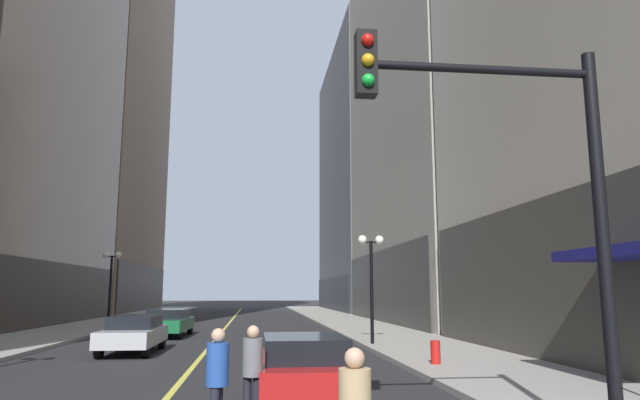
{
  "coord_description": "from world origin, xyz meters",
  "views": [
    {
      "loc": [
        1.78,
        -4.06,
        2.18
      ],
      "look_at": [
        5.66,
        29.93,
        7.78
      ],
      "focal_mm": 31.41,
      "sensor_mm": 36.0,
      "label": 1
    }
  ],
  "objects_px": {
    "car_red": "(303,367)",
    "pedestrian_in_blue_hoodie": "(217,375)",
    "street_lamp_right_mid": "(371,264)",
    "car_green": "(168,322)",
    "street_lamp_left_far": "(111,272)",
    "traffic_light_near_right": "(525,174)",
    "pedestrian_in_grey_suit": "(253,367)",
    "fire_hydrant_right": "(436,355)",
    "car_silver": "(134,333)"
  },
  "relations": [
    {
      "from": "car_red",
      "to": "pedestrian_in_grey_suit",
      "type": "bearing_deg",
      "value": -121.4
    },
    {
      "from": "car_red",
      "to": "traffic_light_near_right",
      "type": "bearing_deg",
      "value": -59.15
    },
    {
      "from": "car_red",
      "to": "street_lamp_left_far",
      "type": "relative_size",
      "value": 0.91
    },
    {
      "from": "pedestrian_in_blue_hoodie",
      "to": "street_lamp_left_far",
      "type": "bearing_deg",
      "value": 107.38
    },
    {
      "from": "car_green",
      "to": "traffic_light_near_right",
      "type": "distance_m",
      "value": 23.22
    },
    {
      "from": "pedestrian_in_blue_hoodie",
      "to": "street_lamp_left_far",
      "type": "xyz_separation_m",
      "value": [
        -7.64,
        24.4,
        2.31
      ]
    },
    {
      "from": "car_green",
      "to": "street_lamp_left_far",
      "type": "bearing_deg",
      "value": 131.18
    },
    {
      "from": "car_red",
      "to": "pedestrian_in_blue_hoodie",
      "type": "relative_size",
      "value": 2.47
    },
    {
      "from": "car_silver",
      "to": "pedestrian_in_grey_suit",
      "type": "height_order",
      "value": "pedestrian_in_grey_suit"
    },
    {
      "from": "car_red",
      "to": "street_lamp_left_far",
      "type": "distance_m",
      "value": 23.79
    },
    {
      "from": "car_silver",
      "to": "pedestrian_in_blue_hoodie",
      "type": "height_order",
      "value": "pedestrian_in_blue_hoodie"
    },
    {
      "from": "street_lamp_right_mid",
      "to": "traffic_light_near_right",
      "type": "bearing_deg",
      "value": -93.93
    },
    {
      "from": "street_lamp_left_far",
      "to": "fire_hydrant_right",
      "type": "height_order",
      "value": "street_lamp_left_far"
    },
    {
      "from": "car_red",
      "to": "car_silver",
      "type": "distance_m",
      "value": 11.21
    },
    {
      "from": "pedestrian_in_grey_suit",
      "to": "street_lamp_right_mid",
      "type": "xyz_separation_m",
      "value": [
        4.64,
        12.53,
        2.32
      ]
    },
    {
      "from": "car_green",
      "to": "street_lamp_right_mid",
      "type": "distance_m",
      "value": 11.21
    },
    {
      "from": "traffic_light_near_right",
      "to": "car_green",
      "type": "bearing_deg",
      "value": 109.8
    },
    {
      "from": "car_silver",
      "to": "pedestrian_in_grey_suit",
      "type": "relative_size",
      "value": 2.75
    },
    {
      "from": "car_green",
      "to": "traffic_light_near_right",
      "type": "relative_size",
      "value": 0.85
    },
    {
      "from": "car_silver",
      "to": "traffic_light_near_right",
      "type": "relative_size",
      "value": 0.79
    },
    {
      "from": "pedestrian_in_grey_suit",
      "to": "traffic_light_near_right",
      "type": "distance_m",
      "value": 5.32
    },
    {
      "from": "car_silver",
      "to": "fire_hydrant_right",
      "type": "distance_m",
      "value": 10.85
    },
    {
      "from": "car_green",
      "to": "pedestrian_in_grey_suit",
      "type": "relative_size",
      "value": 2.96
    },
    {
      "from": "street_lamp_right_mid",
      "to": "car_green",
      "type": "bearing_deg",
      "value": 144.14
    },
    {
      "from": "car_red",
      "to": "car_green",
      "type": "relative_size",
      "value": 0.84
    },
    {
      "from": "car_silver",
      "to": "pedestrian_in_grey_suit",
      "type": "distance_m",
      "value": 12.28
    },
    {
      "from": "pedestrian_in_grey_suit",
      "to": "pedestrian_in_blue_hoodie",
      "type": "height_order",
      "value": "pedestrian_in_blue_hoodie"
    },
    {
      "from": "street_lamp_right_mid",
      "to": "fire_hydrant_right",
      "type": "distance_m",
      "value": 7.0
    },
    {
      "from": "car_silver",
      "to": "street_lamp_left_far",
      "type": "height_order",
      "value": "street_lamp_left_far"
    },
    {
      "from": "car_green",
      "to": "fire_hydrant_right",
      "type": "xyz_separation_m",
      "value": [
        9.35,
        -12.76,
        -0.32
      ]
    },
    {
      "from": "car_red",
      "to": "pedestrian_in_blue_hoodie",
      "type": "distance_m",
      "value": 3.0
    },
    {
      "from": "traffic_light_near_right",
      "to": "street_lamp_right_mid",
      "type": "xyz_separation_m",
      "value": [
        1.05,
        15.26,
        -0.49
      ]
    },
    {
      "from": "traffic_light_near_right",
      "to": "fire_hydrant_right",
      "type": "relative_size",
      "value": 7.06
    },
    {
      "from": "car_red",
      "to": "street_lamp_right_mid",
      "type": "distance_m",
      "value": 11.78
    },
    {
      "from": "car_silver",
      "to": "car_green",
      "type": "height_order",
      "value": "same"
    },
    {
      "from": "traffic_light_near_right",
      "to": "street_lamp_right_mid",
      "type": "relative_size",
      "value": 1.28
    },
    {
      "from": "car_red",
      "to": "pedestrian_in_grey_suit",
      "type": "distance_m",
      "value": 1.91
    },
    {
      "from": "fire_hydrant_right",
      "to": "car_silver",
      "type": "bearing_deg",
      "value": 150.47
    },
    {
      "from": "pedestrian_in_blue_hoodie",
      "to": "street_lamp_right_mid",
      "type": "height_order",
      "value": "street_lamp_right_mid"
    },
    {
      "from": "pedestrian_in_grey_suit",
      "to": "fire_hydrant_right",
      "type": "xyz_separation_m",
      "value": [
        5.14,
        6.16,
        -0.54
      ]
    },
    {
      "from": "car_red",
      "to": "street_lamp_left_far",
      "type": "height_order",
      "value": "street_lamp_left_far"
    },
    {
      "from": "street_lamp_right_mid",
      "to": "car_silver",
      "type": "bearing_deg",
      "value": -173.5
    },
    {
      "from": "traffic_light_near_right",
      "to": "fire_hydrant_right",
      "type": "bearing_deg",
      "value": 80.12
    },
    {
      "from": "car_green",
      "to": "fire_hydrant_right",
      "type": "relative_size",
      "value": 5.98
    },
    {
      "from": "pedestrian_in_grey_suit",
      "to": "fire_hydrant_right",
      "type": "height_order",
      "value": "pedestrian_in_grey_suit"
    },
    {
      "from": "pedestrian_in_grey_suit",
      "to": "car_green",
      "type": "bearing_deg",
      "value": 102.53
    },
    {
      "from": "car_red",
      "to": "car_silver",
      "type": "height_order",
      "value": "same"
    },
    {
      "from": "car_green",
      "to": "pedestrian_in_blue_hoodie",
      "type": "xyz_separation_m",
      "value": [
        3.69,
        -19.88,
        0.23
      ]
    },
    {
      "from": "car_green",
      "to": "street_lamp_right_mid",
      "type": "height_order",
      "value": "street_lamp_right_mid"
    },
    {
      "from": "traffic_light_near_right",
      "to": "fire_hydrant_right",
      "type": "height_order",
      "value": "traffic_light_near_right"
    }
  ]
}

